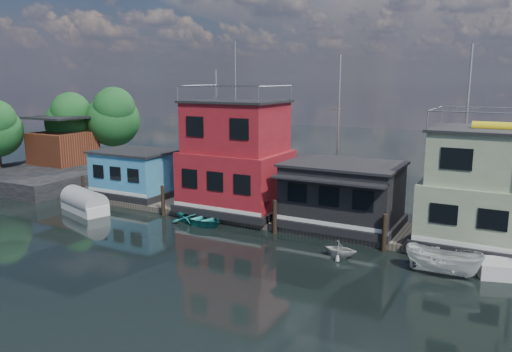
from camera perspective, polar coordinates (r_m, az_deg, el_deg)
The scene contains 13 objects.
ground at distance 22.85m, azimuth 0.83°, elevation -14.21°, with size 160.00×160.00×0.00m, color black.
dock at distance 33.19m, azimuth 10.54°, elevation -5.84°, with size 48.00×5.00×0.40m, color #595147.
houseboat_blue at distance 41.66m, azimuth -13.58°, elevation 0.33°, with size 6.40×4.90×3.66m.
houseboat_red at distance 35.74m, azimuth -2.30°, elevation 1.98°, with size 7.40×5.90×11.86m.
houseboat_dark at distance 32.76m, azimuth 9.84°, elevation -2.03°, with size 7.40×6.10×4.06m.
houseboat_green at distance 30.96m, azimuth 25.89°, elevation -1.62°, with size 8.40×5.90×7.03m.
pilings at distance 30.50m, azimuth 8.36°, elevation -5.53°, with size 42.28×0.28×2.20m.
background_masts at distance 36.87m, azimuth 20.83°, elevation 3.81°, with size 36.40×0.16×12.00m.
shore at distance 53.14m, azimuth -21.09°, elevation 3.70°, with size 12.40×15.72×8.24m.
dinghy_white at distance 28.25m, azimuth 9.58°, elevation -8.21°, with size 1.63×1.89×1.00m, color beige.
motorboat at distance 27.05m, azimuth 20.63°, elevation -9.12°, with size 1.46×3.88×1.50m, color white.
tarp_runabout at distance 39.22m, azimuth -19.02°, elevation -2.91°, with size 4.85×3.09×1.84m.
dinghy_teal at distance 34.30m, azimuth -6.38°, elevation -4.81°, with size 2.80×3.92×0.81m, color teal.
Camera 1 is at (9.56, -18.31, 9.77)m, focal length 35.00 mm.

